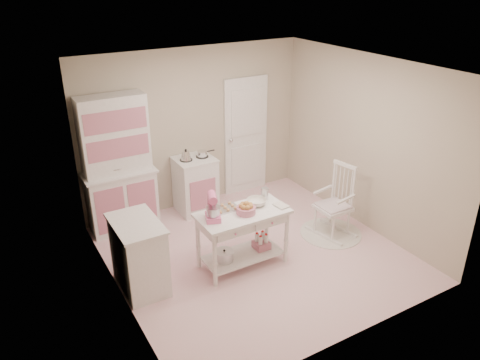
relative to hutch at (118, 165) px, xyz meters
name	(u,v)px	position (x,y,z in m)	size (l,w,h in m)	color
room_shell	(257,144)	(1.36, -1.66, 0.61)	(3.84, 3.84, 2.62)	pink
door	(246,136)	(2.31, 0.21, -0.02)	(0.82, 0.05, 2.04)	white
hutch	(118,165)	(0.00, 0.00, 0.00)	(1.06, 0.50, 2.08)	white
stove	(195,184)	(1.20, -0.05, -0.58)	(0.62, 0.57, 0.92)	white
base_cabinet	(139,255)	(-0.27, -1.55, -0.58)	(0.54, 0.84, 0.92)	white
lace_rug	(331,233)	(2.63, -1.77, -1.03)	(0.92, 0.92, 0.01)	white
rocking_chair	(334,201)	(2.63, -1.77, -0.49)	(0.48, 0.72, 1.10)	white
work_table	(243,239)	(1.07, -1.78, -0.64)	(1.20, 0.60, 0.80)	white
stand_mixer	(213,208)	(0.65, -1.76, -0.07)	(0.20, 0.28, 0.34)	pink
cookie_tray	(226,209)	(0.92, -1.60, -0.23)	(0.34, 0.24, 0.02)	silver
bread_basket	(246,210)	(1.09, -1.83, -0.19)	(0.25, 0.25, 0.09)	#C47087
mixing_bowl	(256,202)	(1.33, -1.70, -0.20)	(0.26, 0.26, 0.08)	silver
metal_pitcher	(265,194)	(1.51, -1.62, -0.16)	(0.10, 0.10, 0.17)	silver
recipe_book	(277,207)	(1.52, -1.90, -0.23)	(0.15, 0.20, 0.02)	silver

